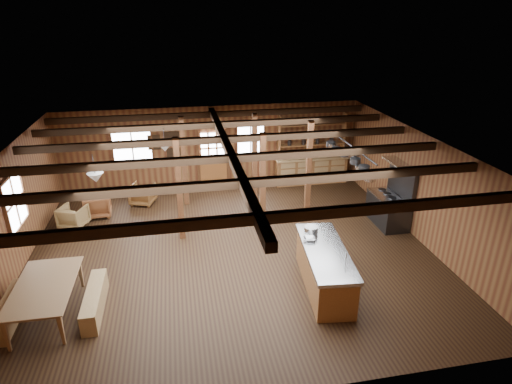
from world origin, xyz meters
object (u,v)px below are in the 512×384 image
Objects in this scene: commercial_range at (390,204)px; armchair_b at (143,194)px; kitchen_island at (325,268)px; armchair_c at (73,216)px; dining_table at (49,300)px; armchair_a at (98,205)px.

armchair_b is at bearing 158.68° from commercial_range.
armchair_b is (-4.15, 5.31, -0.15)m from kitchen_island.
kitchen_island reaches higher than armchair_b.
kitchen_island is 7.25m from armchair_c.
kitchen_island is 3.85m from commercial_range.
kitchen_island reaches higher than armchair_c.
dining_table is at bearing 92.52° from armchair_b.
armchair_c is (-0.58, -0.60, -0.03)m from armchair_a.
kitchen_island is at bearing 167.35° from armchair_c.
armchair_c is (-1.85, -1.24, -0.01)m from armchair_b.
armchair_c is (-6.00, 4.08, -0.17)m from kitchen_island.
commercial_range is 8.98m from armchair_c.
commercial_range is at bearing 160.89° from armchair_a.
kitchen_island is at bearing -137.84° from commercial_range.
commercial_range is at bearing -168.04° from armchair_c.
armchair_c is at bearing 40.94° from armchair_a.
dining_table is 2.85× the size of armchair_b.
commercial_range is 2.63× the size of armchair_c.
commercial_range is at bearing 177.85° from armchair_b.
armchair_a is 1.06× the size of armchair_b.
kitchen_island is 3.43× the size of armchair_a.
armchair_a reaches higher than armchair_c.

